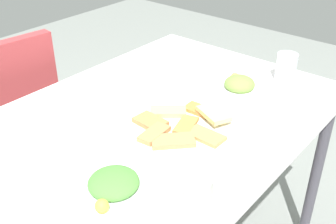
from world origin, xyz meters
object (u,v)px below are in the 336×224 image
(pide_platter, at_px, (184,126))
(soda_can, at_px, (198,199))
(dining_table, at_px, (158,134))
(drinking_glass, at_px, (286,68))
(salad_plate_greens, at_px, (114,185))
(dining_chair, at_px, (7,122))
(paper_napkin, at_px, (317,91))
(salad_plate_rice, at_px, (239,86))
(spoon, at_px, (312,89))
(fork, at_px, (322,92))

(pide_platter, relative_size, soda_can, 2.77)
(dining_table, distance_m, drinking_glass, 0.56)
(pide_platter, bearing_deg, soda_can, -137.49)
(salad_plate_greens, height_order, soda_can, soda_can)
(dining_table, relative_size, salad_plate_greens, 5.35)
(dining_chair, xyz_separation_m, salad_plate_greens, (-0.21, -0.90, 0.27))
(salad_plate_greens, bearing_deg, dining_chair, 77.16)
(pide_platter, xyz_separation_m, salad_plate_greens, (-0.33, -0.04, 0.00))
(dining_table, bearing_deg, paper_napkin, -34.75)
(salad_plate_rice, distance_m, spoon, 0.27)
(soda_can, distance_m, paper_napkin, 0.79)
(pide_platter, bearing_deg, paper_napkin, -23.24)
(drinking_glass, height_order, fork, drinking_glass)
(salad_plate_rice, height_order, drinking_glass, drinking_glass)
(salad_plate_greens, distance_m, salad_plate_rice, 0.67)
(soda_can, bearing_deg, drinking_glass, 12.19)
(dining_table, relative_size, drinking_glass, 11.45)
(salad_plate_rice, relative_size, soda_can, 1.58)
(paper_napkin, bearing_deg, salad_plate_rice, 127.61)
(drinking_glass, xyz_separation_m, paper_napkin, (-0.01, -0.13, -0.05))
(salad_plate_greens, relative_size, salad_plate_rice, 1.20)
(salad_plate_rice, xyz_separation_m, paper_napkin, (0.17, -0.22, -0.02))
(dining_table, distance_m, paper_napkin, 0.60)
(dining_chair, bearing_deg, dining_table, -78.86)
(pide_platter, bearing_deg, dining_table, 82.23)
(pide_platter, relative_size, spoon, 1.69)
(pide_platter, distance_m, salad_plate_rice, 0.34)
(salad_plate_rice, bearing_deg, spoon, -50.04)
(dining_chair, bearing_deg, drinking_glass, -55.85)
(dining_chair, bearing_deg, pide_platter, -81.49)
(dining_chair, xyz_separation_m, salad_plate_rice, (0.46, -0.86, 0.27))
(dining_table, xyz_separation_m, pide_platter, (-0.02, -0.12, 0.09))
(soda_can, height_order, drinking_glass, soda_can)
(pide_platter, distance_m, salad_plate_greens, 0.34)
(dining_table, bearing_deg, spoon, -33.31)
(salad_plate_greens, distance_m, drinking_glass, 0.85)
(dining_chair, relative_size, fork, 5.21)
(salad_plate_greens, height_order, fork, salad_plate_greens)
(paper_napkin, height_order, spoon, spoon)
(soda_can, bearing_deg, salad_plate_rice, 23.08)
(salad_plate_greens, bearing_deg, fork, -13.31)
(pide_platter, bearing_deg, salad_plate_greens, -173.69)
(dining_chair, distance_m, salad_plate_rice, 1.01)
(dining_chair, xyz_separation_m, soda_can, (-0.15, -1.12, 0.32))
(dining_chair, relative_size, soda_can, 7.37)
(spoon, bearing_deg, salad_plate_greens, 178.66)
(salad_plate_rice, height_order, paper_napkin, salad_plate_rice)
(drinking_glass, bearing_deg, paper_napkin, -92.69)
(drinking_glass, xyz_separation_m, fork, (-0.01, -0.15, -0.05))
(dining_table, distance_m, fork, 0.61)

